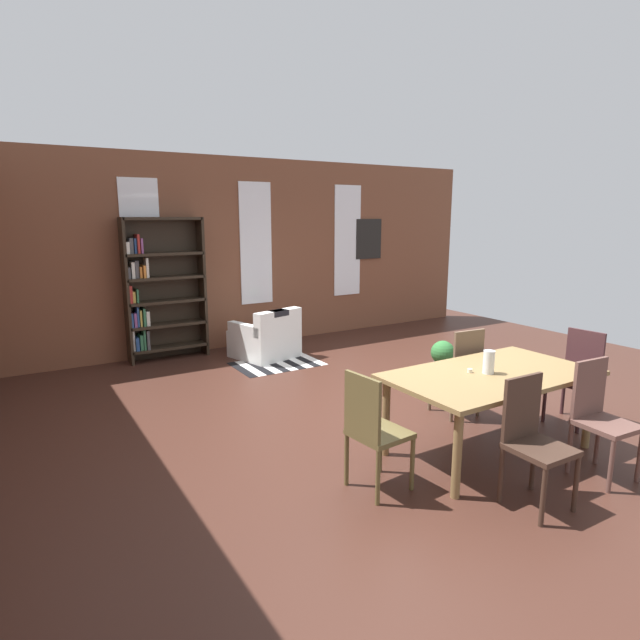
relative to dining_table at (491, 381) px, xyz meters
The scene contains 18 objects.
ground_plane 1.38m from the dining_table, 92.25° to the left, with size 9.98×9.98×0.00m, color #40241B.
back_wall_brick 4.94m from the dining_table, 90.56° to the left, with size 8.67×0.12×2.99m, color brown.
window_pane_0 5.23m from the dining_table, 110.96° to the left, with size 0.55×0.02×1.94m, color white.
window_pane_1 4.90m from the dining_table, 90.57° to the left, with size 0.55×0.02×1.94m, color white.
window_pane_2 5.20m from the dining_table, 70.04° to the left, with size 0.55×0.02×1.94m, color white.
dining_table is the anchor object (origin of this frame).
vase_on_table 0.18m from the dining_table, behind, with size 0.10×0.10×0.20m, color silver.
tealight_candle_0 0.21m from the dining_table, 148.33° to the left, with size 0.04×0.04×0.03m, color silver.
dining_chair_far_right 0.87m from the dining_table, 61.11° to the left, with size 0.44×0.44×0.95m.
dining_chair_near_right 0.87m from the dining_table, 60.41° to the right, with size 0.43×0.43×0.95m.
dining_chair_near_left 0.87m from the dining_table, 119.20° to the right, with size 0.41×0.41×0.95m.
dining_chair_head_left 1.32m from the dining_table, behind, with size 0.43×0.43×0.95m.
dining_chair_head_right 1.32m from the dining_table, ahead, with size 0.43×0.43×0.95m.
bookshelf_tall 4.94m from the dining_table, 109.80° to the left, with size 1.14×0.29×2.07m.
armchair_white 3.94m from the dining_table, 94.68° to the left, with size 0.98×0.98×0.75m.
potted_plant_by_shelf 2.25m from the dining_table, 55.84° to the left, with size 0.31×0.31×0.48m.
striped_rug 3.58m from the dining_table, 95.75° to the left, with size 1.22×0.83×0.01m.
framed_picture 5.37m from the dining_table, 65.26° to the left, with size 0.56×0.03×0.72m, color black.
Camera 1 is at (-3.54, -4.16, 2.10)m, focal length 29.19 mm.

